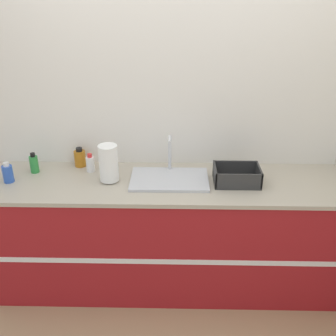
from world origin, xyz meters
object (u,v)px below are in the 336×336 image
at_px(bottle_blue, 8,173).
at_px(bottle_white_spray, 90,164).
at_px(sink, 169,178).
at_px(bottle_amber, 80,158).
at_px(paper_towel_roll, 109,163).
at_px(dish_rack, 237,177).
at_px(bottle_green, 34,164).

height_order(bottle_blue, bottle_white_spray, bottle_blue).
height_order(sink, bottle_amber, sink).
bearing_deg(bottle_white_spray, sink, -12.92).
bearing_deg(sink, paper_towel_roll, -177.11).
bearing_deg(dish_rack, sink, 176.76).
distance_m(sink, bottle_blue, 1.15).
bearing_deg(dish_rack, paper_towel_roll, 179.66).
bearing_deg(bottle_amber, dish_rack, -12.31).
bearing_deg(dish_rack, bottle_blue, -179.27).
xyz_separation_m(sink, dish_rack, (0.48, -0.03, 0.02)).
bearing_deg(bottle_white_spray, dish_rack, -8.67).
distance_m(paper_towel_roll, bottle_amber, 0.37).
bearing_deg(paper_towel_roll, dish_rack, -0.34).
bearing_deg(bottle_blue, bottle_green, 49.17).
relative_size(paper_towel_roll, bottle_green, 1.76).
bearing_deg(paper_towel_roll, bottle_amber, 136.82).
xyz_separation_m(bottle_blue, bottle_green, (0.14, 0.16, 0.00)).
xyz_separation_m(dish_rack, bottle_green, (-1.48, 0.14, 0.03)).
height_order(paper_towel_roll, bottle_blue, paper_towel_roll).
distance_m(dish_rack, bottle_blue, 1.62).
bearing_deg(bottle_amber, sink, -18.23).
relative_size(paper_towel_roll, bottle_white_spray, 1.94).
relative_size(bottle_blue, bottle_white_spray, 1.07).
relative_size(dish_rack, bottle_amber, 2.15).
bearing_deg(paper_towel_roll, bottle_blue, -177.92).
relative_size(paper_towel_roll, dish_rack, 0.85).
height_order(paper_towel_roll, bottle_white_spray, paper_towel_roll).
bearing_deg(bottle_blue, dish_rack, 0.73).
relative_size(paper_towel_roll, bottle_blue, 1.82).
bearing_deg(bottle_green, dish_rack, -5.24).
distance_m(bottle_blue, bottle_green, 0.21).
distance_m(bottle_blue, bottle_amber, 0.53).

